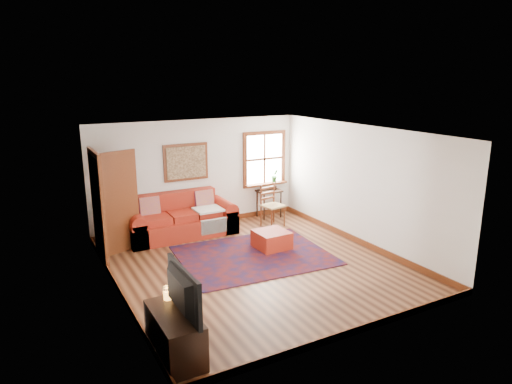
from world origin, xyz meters
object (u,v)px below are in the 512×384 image
side_table (269,195)px  ladder_back_chair (271,204)px  red_leather_sofa (181,222)px  media_cabinet (175,334)px  red_ottoman (272,240)px

side_table → ladder_back_chair: 0.67m
side_table → red_leather_sofa: bearing=-174.9°
side_table → media_cabinet: (-4.01, -4.51, -0.28)m
red_ottoman → media_cabinet: 3.96m
side_table → media_cabinet: size_ratio=0.65×
ladder_back_chair → media_cabinet: (-3.71, -3.91, -0.24)m
red_ottoman → ladder_back_chair: 1.54m
red_leather_sofa → side_table: (2.40, 0.21, 0.26)m
red_leather_sofa → media_cabinet: red_leather_sofa is taller
red_ottoman → ladder_back_chair: bearing=58.3°
red_leather_sofa → side_table: size_ratio=3.43×
ladder_back_chair → media_cabinet: bearing=-133.5°
red_ottoman → ladder_back_chair: size_ratio=0.65×
ladder_back_chair → media_cabinet: ladder_back_chair is taller
side_table → ladder_back_chair: size_ratio=0.70×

